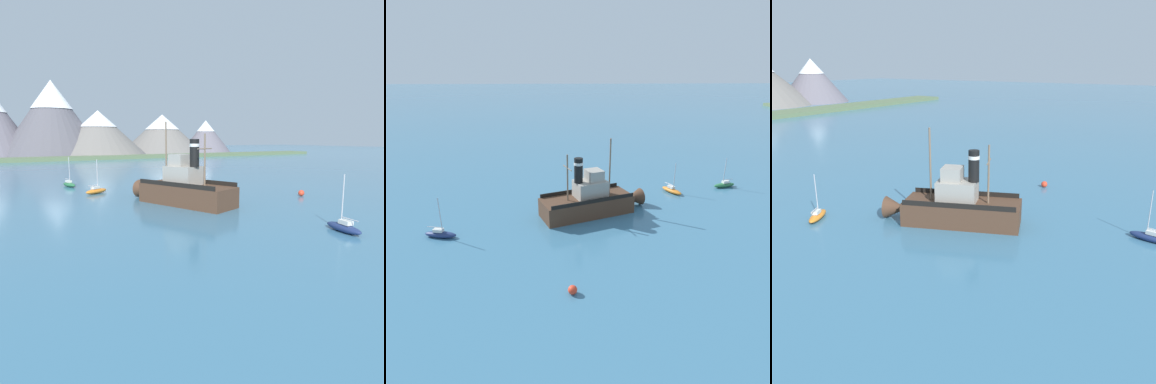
# 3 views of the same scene
# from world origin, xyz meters

# --- Properties ---
(ground_plane) EXTENTS (600.00, 600.00, 0.00)m
(ground_plane) POSITION_xyz_m (0.00, 0.00, 0.00)
(ground_plane) COLOR teal
(old_tugboat) EXTENTS (8.48, 14.64, 9.90)m
(old_tugboat) POSITION_xyz_m (-0.43, 0.47, 1.83)
(old_tugboat) COLOR #4C3323
(old_tugboat) RESTS_ON ground
(sailboat_navy) EXTENTS (1.76, 3.93, 4.90)m
(sailboat_navy) POSITION_xyz_m (5.60, -17.40, 0.43)
(sailboat_navy) COLOR navy
(sailboat_navy) RESTS_ON ground
(sailboat_orange) EXTENTS (3.84, 2.85, 4.90)m
(sailboat_orange) POSITION_xyz_m (-7.64, 13.57, 0.43)
(sailboat_orange) COLOR orange
(sailboat_orange) RESTS_ON ground
(sailboat_green) EXTENTS (2.05, 3.96, 4.90)m
(sailboat_green) POSITION_xyz_m (-9.78, 22.84, 0.43)
(sailboat_green) COLOR #286B3D
(sailboat_green) RESTS_ON ground
(mooring_buoy) EXTENTS (0.82, 0.82, 0.82)m
(mooring_buoy) POSITION_xyz_m (16.57, -2.41, 0.41)
(mooring_buoy) COLOR red
(mooring_buoy) RESTS_ON ground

